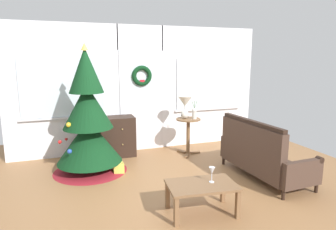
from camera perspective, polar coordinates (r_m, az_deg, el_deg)
ground_plane at (r=4.57m, az=1.75°, el=-13.70°), size 6.76×6.76×0.00m
back_wall_with_door at (r=6.18m, az=-5.19°, el=5.05°), size 5.20×0.19×2.55m
christmas_tree at (r=5.12m, az=-15.00°, el=-1.72°), size 1.23×1.23×2.14m
dresser_cabinet at (r=5.92m, az=-10.78°, el=-4.14°), size 0.91×0.45×0.78m
settee_sofa at (r=5.00m, az=17.17°, el=-7.36°), size 0.78×1.65×0.96m
side_table at (r=5.91m, az=3.89°, el=-2.73°), size 0.50×0.48×0.73m
table_lamp at (r=5.82m, az=3.25°, el=2.09°), size 0.28×0.28×0.44m
flower_vase at (r=5.82m, az=5.07°, el=0.39°), size 0.11×0.10×0.35m
coffee_table at (r=3.78m, az=6.46°, el=-13.72°), size 0.89×0.61×0.38m
wine_glass at (r=3.77m, az=8.39°, el=-10.60°), size 0.08×0.08×0.20m
gift_box at (r=5.14m, az=-9.47°, el=-9.95°), size 0.17×0.16×0.17m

